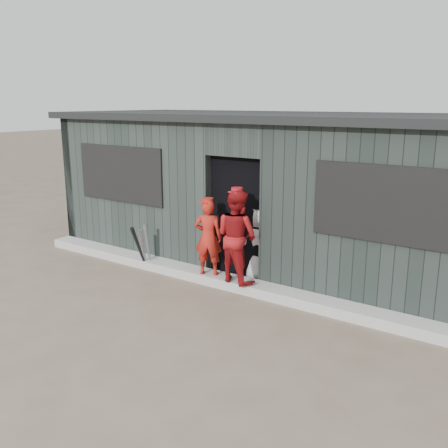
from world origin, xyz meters
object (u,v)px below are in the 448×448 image
Objects in this scene: bat_left at (143,249)px; player_grey_back at (261,245)px; player_red_right at (237,236)px; dugout at (279,190)px; player_red_left at (208,237)px; bat_mid at (148,247)px; bat_right at (139,248)px.

bat_left is 2.09m from player_grey_back.
player_red_right is 1.81m from dugout.
player_red_left reaches higher than bat_left.
bat_left is at bearing -131.67° from dugout.
bat_left is 2.60m from dugout.
bat_right is at bearing -104.81° from bat_mid.
bat_left is 0.49× the size of player_red_right.
bat_left is 0.83× the size of bat_right.
dugout is at bearing -70.46° from player_red_right.
bat_right is at bearing -5.25° from player_grey_back.
bat_right is 2.09m from player_grey_back.
dugout is at bearing 50.88° from bat_right.
player_red_right reaches higher than bat_right.
bat_left is 0.10m from bat_mid.
player_grey_back is at bearing -92.23° from player_red_right.
bat_mid is 1.31m from player_red_left.
bat_mid is at bearing 75.19° from bat_right.
player_red_left is at bearing 1.96° from bat_mid.
bat_right is 2.66m from dugout.
player_red_left is at bearing 3.43° from bat_left.
bat_mid is at bearing -130.84° from dugout.
bat_mid is at bearing -21.47° from player_red_left.
dugout reaches higher than player_red_left.
player_red_left is 0.84m from player_grey_back.
player_red_left is 1.84m from dugout.
bat_mid is 0.65× the size of player_grey_back.
player_red_right reaches higher than bat_left.
dugout reaches higher than player_red_right.
bat_left is 0.87× the size of bat_mid.
player_red_right is at bearing 6.34° from bat_right.
player_red_left is 0.98× the size of player_grey_back.
bat_left is at bearing -20.00° from player_red_left.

